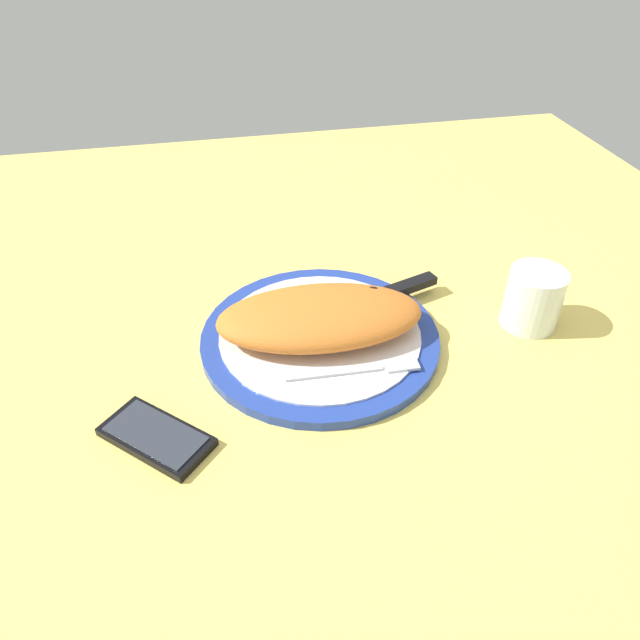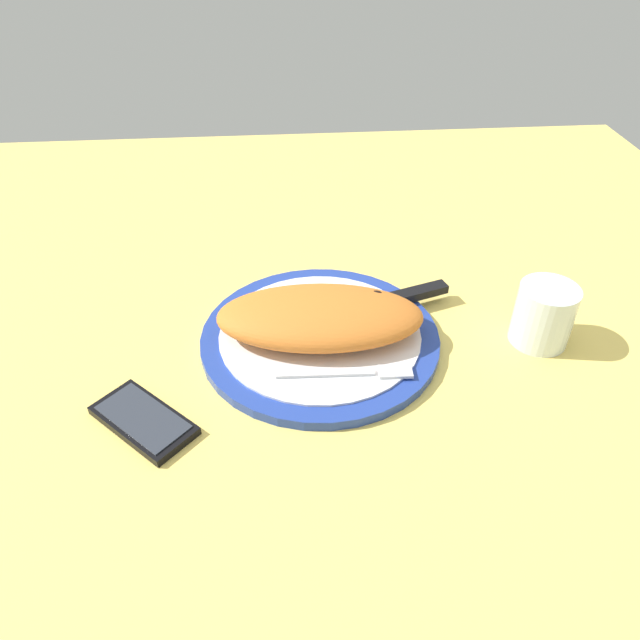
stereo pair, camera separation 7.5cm
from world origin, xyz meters
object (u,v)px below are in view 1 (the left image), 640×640
plate (320,337)px  calzone (316,316)px  water_glass (532,301)px  smartphone (156,437)px  fork (367,369)px  knife (384,295)px

plate → calzone: (-0.41, 0.29, 3.38)cm
plate → water_glass: water_glass is taller
smartphone → water_glass: bearing=12.3°
fork → smartphone: (-24.87, -4.35, -1.28)cm
fork → smartphone: bearing=-170.1°
calzone → fork: bearing=-62.6°
calzone → smartphone: (-20.45, -12.88, -3.60)cm
calzone → water_glass: 29.06cm
calzone → smartphone: 24.43cm
fork → water_glass: (24.56, 6.42, 1.71)cm
fork → smartphone: fork is taller
calzone → smartphone: size_ratio=2.08×
plate → fork: fork is taller
plate → calzone: bearing=145.1°
fork → water_glass: bearing=14.6°
water_glass → knife: bearing=158.0°
plate → water_glass: 28.76cm
fork → plate: bearing=115.9°
plate → water_glass: bearing=-3.7°
smartphone → calzone: bearing=32.2°
smartphone → water_glass: water_glass is taller
plate → smartphone: size_ratio=2.37×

